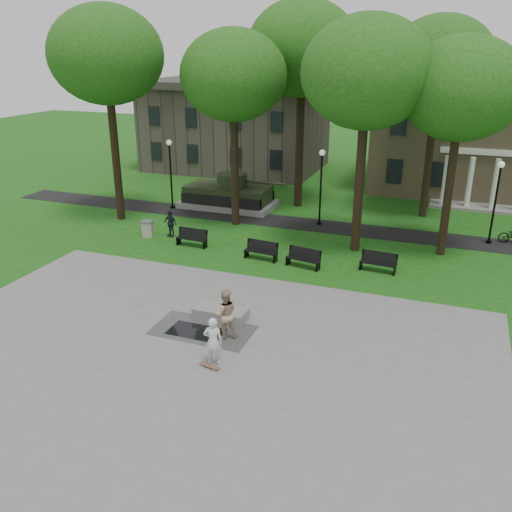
# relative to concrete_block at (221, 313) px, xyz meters

# --- Properties ---
(ground) EXTENTS (120.00, 120.00, 0.00)m
(ground) POSITION_rel_concrete_block_xyz_m (0.15, 1.56, -0.24)
(ground) COLOR #164B11
(ground) RESTS_ON ground
(plaza) EXTENTS (22.00, 16.00, 0.02)m
(plaza) POSITION_rel_concrete_block_xyz_m (0.15, -3.44, -0.23)
(plaza) COLOR gray
(plaza) RESTS_ON ground
(footpath) EXTENTS (44.00, 2.60, 0.01)m
(footpath) POSITION_rel_concrete_block_xyz_m (0.15, 13.56, -0.24)
(footpath) COLOR black
(footpath) RESTS_ON ground
(building_right) EXTENTS (17.00, 12.00, 8.60)m
(building_right) POSITION_rel_concrete_block_xyz_m (10.15, 27.56, 4.10)
(building_right) COLOR #9E8460
(building_right) RESTS_ON ground
(building_left) EXTENTS (15.00, 10.00, 7.20)m
(building_left) POSITION_rel_concrete_block_xyz_m (-10.85, 28.06, 3.35)
(building_left) COLOR #4C443D
(building_left) RESTS_ON ground
(tree_0) EXTENTS (6.80, 6.80, 12.97)m
(tree_0) POSITION_rel_concrete_block_xyz_m (-11.85, 10.56, 9.78)
(tree_0) COLOR black
(tree_0) RESTS_ON ground
(tree_1) EXTENTS (6.20, 6.20, 11.63)m
(tree_1) POSITION_rel_concrete_block_xyz_m (-4.35, 12.06, 8.71)
(tree_1) COLOR black
(tree_1) RESTS_ON ground
(tree_2) EXTENTS (6.60, 6.60, 12.16)m
(tree_2) POSITION_rel_concrete_block_xyz_m (3.65, 10.06, 9.07)
(tree_2) COLOR black
(tree_2) RESTS_ON ground
(tree_3) EXTENTS (6.00, 6.00, 11.19)m
(tree_3) POSITION_rel_concrete_block_xyz_m (8.15, 11.06, 8.35)
(tree_3) COLOR black
(tree_3) RESTS_ON ground
(tree_4) EXTENTS (7.20, 7.20, 13.50)m
(tree_4) POSITION_rel_concrete_block_xyz_m (-1.85, 17.56, 10.15)
(tree_4) COLOR black
(tree_4) RESTS_ON ground
(tree_5) EXTENTS (6.40, 6.40, 12.44)m
(tree_5) POSITION_rel_concrete_block_xyz_m (6.65, 18.06, 9.42)
(tree_5) COLOR black
(tree_5) RESTS_ON ground
(lamp_left) EXTENTS (0.36, 0.36, 4.73)m
(lamp_left) POSITION_rel_concrete_block_xyz_m (-9.85, 13.86, 2.55)
(lamp_left) COLOR black
(lamp_left) RESTS_ON ground
(lamp_mid) EXTENTS (0.36, 0.36, 4.73)m
(lamp_mid) POSITION_rel_concrete_block_xyz_m (0.65, 13.86, 2.55)
(lamp_mid) COLOR black
(lamp_mid) RESTS_ON ground
(lamp_right) EXTENTS (0.36, 0.36, 4.73)m
(lamp_right) POSITION_rel_concrete_block_xyz_m (10.65, 13.86, 2.55)
(lamp_right) COLOR black
(lamp_right) RESTS_ON ground
(tank_monument) EXTENTS (7.45, 3.40, 2.40)m
(tank_monument) POSITION_rel_concrete_block_xyz_m (-6.30, 15.56, 0.61)
(tank_monument) COLOR gray
(tank_monument) RESTS_ON ground
(puddle) EXTENTS (2.20, 1.20, 0.00)m
(puddle) POSITION_rel_concrete_block_xyz_m (-0.47, -1.38, -0.22)
(puddle) COLOR black
(puddle) RESTS_ON plaza
(concrete_block) EXTENTS (2.23, 1.06, 0.45)m
(concrete_block) POSITION_rel_concrete_block_xyz_m (0.00, 0.00, 0.00)
(concrete_block) COLOR gray
(concrete_block) RESTS_ON plaza
(skateboard) EXTENTS (0.80, 0.36, 0.07)m
(skateboard) POSITION_rel_concrete_block_xyz_m (1.13, -3.52, -0.19)
(skateboard) COLOR brown
(skateboard) RESTS_ON plaza
(skateboarder) EXTENTS (0.77, 0.63, 1.83)m
(skateboarder) POSITION_rel_concrete_block_xyz_m (1.17, -3.25, 0.69)
(skateboarder) COLOR silver
(skateboarder) RESTS_ON plaza
(friend_watching) EXTENTS (1.22, 1.14, 2.00)m
(friend_watching) POSITION_rel_concrete_block_xyz_m (0.80, -1.35, 0.77)
(friend_watching) COLOR tan
(friend_watching) RESTS_ON plaza
(pedestrian_walker) EXTENTS (1.01, 0.62, 1.61)m
(pedestrian_walker) POSITION_rel_concrete_block_xyz_m (-7.03, 8.51, 0.56)
(pedestrian_walker) COLOR black
(pedestrian_walker) RESTS_ON ground
(park_bench_0) EXTENTS (1.81, 0.58, 1.00)m
(park_bench_0) POSITION_rel_concrete_block_xyz_m (-5.09, 7.50, 0.28)
(park_bench_0) COLOR black
(park_bench_0) RESTS_ON ground
(park_bench_1) EXTENTS (1.84, 0.71, 1.00)m
(park_bench_1) POSITION_rel_concrete_block_xyz_m (-0.73, 6.93, 0.28)
(park_bench_1) COLOR black
(park_bench_1) RESTS_ON ground
(park_bench_2) EXTENTS (1.85, 0.85, 1.00)m
(park_bench_2) POSITION_rel_concrete_block_xyz_m (1.66, 6.66, 0.28)
(park_bench_2) COLOR black
(park_bench_2) RESTS_ON ground
(park_bench_3) EXTENTS (1.83, 0.67, 1.00)m
(park_bench_3) POSITION_rel_concrete_block_xyz_m (5.32, 7.43, 0.28)
(park_bench_3) COLOR black
(park_bench_3) RESTS_ON ground
(trash_bin) EXTENTS (0.83, 0.83, 0.96)m
(trash_bin) POSITION_rel_concrete_block_xyz_m (-8.30, 8.02, 0.24)
(trash_bin) COLOR #ADA78E
(trash_bin) RESTS_ON ground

